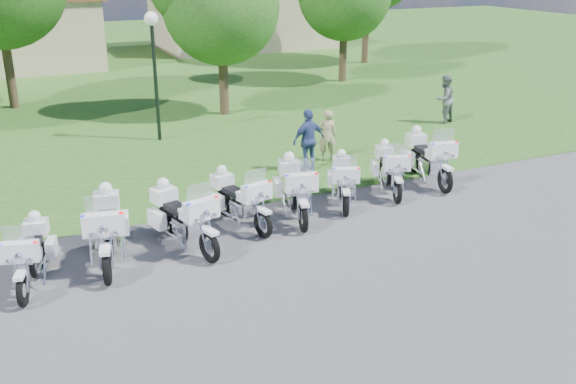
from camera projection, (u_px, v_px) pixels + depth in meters
name	position (u px, v px, depth m)	size (l,w,h in m)	color
ground	(273.00, 260.00, 13.14)	(100.00, 100.00, 0.00)	#4E4E52
grass_lawn	(81.00, 65.00, 36.08)	(100.00, 48.00, 0.01)	#235E1D
motorcycle_0	(31.00, 253.00, 12.09)	(1.07, 2.12, 1.46)	black
motorcycle_1	(107.00, 227.00, 12.93)	(1.16, 2.53, 1.72)	black
motorcycle_2	(183.00, 216.00, 13.56)	(1.19, 2.39, 1.64)	black
motorcycle_3	(239.00, 198.00, 14.68)	(1.06, 2.24, 1.53)	black
motorcycle_4	(295.00, 188.00, 15.20)	(1.19, 2.40, 1.65)	black
motorcycle_5	(343.00, 179.00, 16.00)	(1.27, 2.01, 1.45)	black
motorcycle_6	(389.00, 168.00, 16.78)	(1.21, 2.13, 1.49)	black
motorcycle_7	(428.00, 156.00, 17.52)	(1.06, 2.47, 1.66)	black
lamp_post	(153.00, 45.00, 20.49)	(0.44, 0.44, 4.19)	black
building_east	(243.00, 15.00, 42.24)	(11.44, 7.28, 4.10)	tan
bystander_a	(327.00, 136.00, 19.20)	(0.56, 0.37, 1.55)	tan
bystander_b	(444.00, 99.00, 23.47)	(0.86, 0.67, 1.76)	slate
bystander_c	(309.00, 140.00, 18.26)	(1.05, 0.44, 1.80)	#3A4F8B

